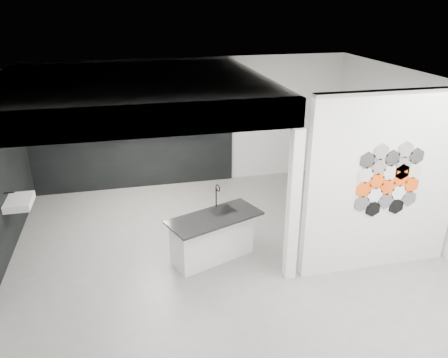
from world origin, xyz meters
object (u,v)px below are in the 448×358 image
kitchen_island (213,236)px  stockpot (93,130)px  wall_basin (19,202)px  utensil_cup (105,131)px  glass_bowl (200,125)px  partition_panel (383,184)px  kettle (188,125)px  bottle_dark (113,129)px  glass_vase (200,125)px

kitchen_island → stockpot: stockpot is taller
stockpot → wall_basin: bearing=-118.8°
stockpot → utensil_cup: 0.25m
kitchen_island → glass_bowl: bearing=62.1°
wall_basin → glass_bowl: glass_bowl is taller
partition_panel → utensil_cup: (-4.08, 3.87, -0.03)m
kettle → bottle_dark: size_ratio=1.02×
partition_panel → stockpot: partition_panel is taller
kettle → utensil_cup: 1.75m
kettle → glass_bowl: kettle is taller
partition_panel → glass_vase: 4.39m
stockpot → partition_panel: bearing=-41.8°
glass_bowl → utensil_cup: 2.01m
glass_vase → bottle_dark: size_ratio=0.71×
wall_basin → stockpot: bearing=61.2°
wall_basin → utensil_cup: 2.54m
stockpot → glass_bowl: (2.26, 0.00, -0.04)m
wall_basin → glass_bowl: 4.00m
partition_panel → wall_basin: (-5.46, 1.80, -0.55)m
partition_panel → wall_basin: size_ratio=4.67×
kettle → kitchen_island: bearing=-75.5°
wall_basin → kettle: kettle is taller
wall_basin → glass_vase: 4.00m
glass_vase → kettle: bearing=180.0°
kettle → utensil_cup: (-1.74, 0.00, -0.02)m
stockpot → utensil_cup: stockpot is taller
kettle → glass_vase: 0.26m
utensil_cup → bottle_dark: bearing=0.0°
kitchen_island → utensil_cup: size_ratio=15.05×
wall_basin → stockpot: size_ratio=2.75×
kitchen_island → bottle_dark: size_ratio=9.37×
glass_bowl → bottle_dark: size_ratio=0.74×
glass_bowl → kitchen_island: bearing=-96.7°
kettle → glass_bowl: (0.26, 0.00, -0.03)m
kitchen_island → kettle: (0.10, 3.11, 0.99)m
bottle_dark → utensil_cup: bottle_dark is taller
kettle → bottle_dark: (-1.59, 0.00, 0.01)m
partition_panel → kettle: 4.52m
kitchen_island → utensil_cup: utensil_cup is taller
kettle → glass_vase: (0.26, 0.00, -0.01)m
partition_panel → bottle_dark: size_ratio=16.16×
partition_panel → utensil_cup: 5.62m
glass_vase → wall_basin: bearing=-148.7°
partition_panel → kitchen_island: bearing=162.8°
glass_vase → glass_bowl: bearing=0.0°
kettle → glass_vase: kettle is taller
wall_basin → kitchen_island: (3.03, -1.04, -0.45)m
glass_bowl → utensil_cup: size_ratio=1.18×
kitchen_island → glass_vase: glass_vase is taller
partition_panel → stockpot: (-4.33, 3.87, 0.01)m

